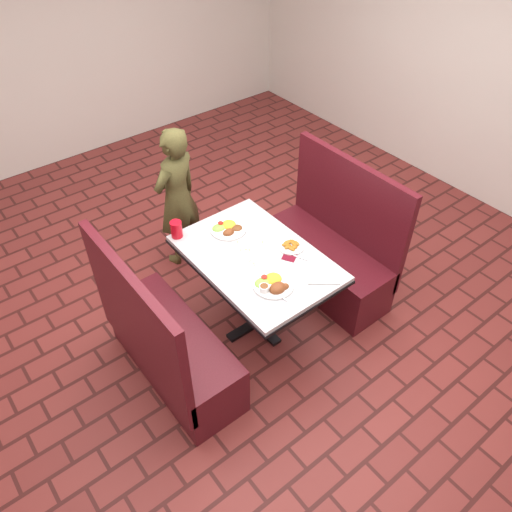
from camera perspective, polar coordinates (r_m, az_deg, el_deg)
name	(u,v)px	position (r m, az deg, el deg)	size (l,w,h in m)	color
room	(256,104)	(2.98, 0.00, 16.94)	(7.00, 7.04, 2.82)	maroon
dining_table	(256,266)	(3.69, 0.00, -1.11)	(0.81, 1.21, 0.75)	silver
booth_bench_left	(168,347)	(3.64, -10.07, -10.16)	(0.47, 1.20, 1.17)	#53131A
booth_bench_right	(329,254)	(4.31, 8.35, 0.21)	(0.47, 1.20, 1.17)	#53131A
diner_person	(177,198)	(4.40, -8.99, 6.55)	(0.48, 0.32, 1.32)	brown
near_dinner_plate	(273,283)	(3.38, 1.96, -3.09)	(0.28, 0.28, 0.09)	white
far_dinner_plate	(228,227)	(3.84, -3.25, 3.31)	(0.28, 0.28, 0.07)	white
plantain_plate	(291,246)	(3.70, 4.01, 1.18)	(0.20, 0.20, 0.03)	white
maroon_napkin	(289,257)	(3.62, 3.85, -0.08)	(0.10, 0.10, 0.00)	maroon
spoon_utensil	(300,258)	(3.61, 5.08, -0.17)	(0.01, 0.13, 0.00)	silver
red_tumbler	(176,229)	(3.80, -9.09, 3.04)	(0.09, 0.09, 0.13)	red
paper_napkin	(323,276)	(3.49, 7.67, -2.27)	(0.22, 0.16, 0.01)	white
knife_utensil	(280,284)	(3.40, 2.77, -3.27)	(0.01, 0.15, 0.00)	silver
fork_utensil	(279,295)	(3.33, 2.60, -4.52)	(0.01, 0.15, 0.00)	silver
lettuce_shreds	(255,249)	(3.67, -0.09, 0.76)	(0.28, 0.32, 0.00)	#8BAD45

